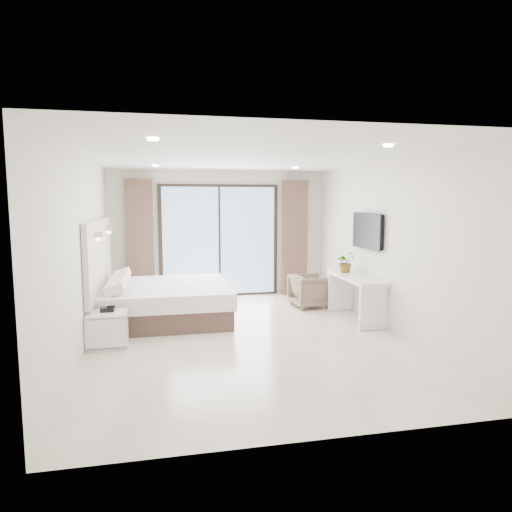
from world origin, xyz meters
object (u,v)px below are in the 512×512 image
at_px(nightstand, 108,329).
at_px(console_desk, 355,288).
at_px(bed, 164,301).
at_px(armchair, 310,289).

xyz_separation_m(nightstand, console_desk, (4.05, 0.66, 0.31)).
relative_size(bed, nightstand, 3.95).
height_order(nightstand, armchair, armchair).
distance_m(nightstand, console_desk, 4.12).
height_order(nightstand, console_desk, console_desk).
bearing_deg(nightstand, console_desk, 7.97).
height_order(bed, console_desk, console_desk).
height_order(bed, armchair, bed).
bearing_deg(bed, console_desk, -12.20).
bearing_deg(nightstand, armchair, 24.74).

